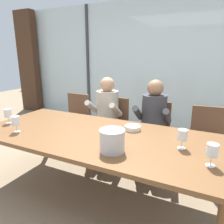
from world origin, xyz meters
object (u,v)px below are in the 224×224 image
at_px(ice_bucket_primary, 112,140).
at_px(wine_glass_by_left_taster, 212,151).
at_px(wine_glass_by_right_taster, 16,121).
at_px(wine_glass_near_bucket, 8,113).
at_px(person_charcoal_jacket, 153,120).
at_px(chair_near_curtain, 75,117).
at_px(tasting_bowl, 133,128).
at_px(chair_right_of_center, 207,137).
at_px(dining_table, 97,139).
at_px(chair_left_of_center, 113,122).
at_px(person_beige_jumper, 105,113).
at_px(chair_center, 153,128).
at_px(wine_glass_center_pour, 182,136).

xyz_separation_m(ice_bucket_primary, wine_glass_by_left_taster, (0.76, 0.10, 0.02)).
distance_m(ice_bucket_primary, wine_glass_by_right_taster, 1.11).
bearing_deg(wine_glass_near_bucket, person_charcoal_jacket, 33.84).
xyz_separation_m(person_charcoal_jacket, wine_glass_by_right_taster, (-1.15, -1.15, 0.15)).
relative_size(person_charcoal_jacket, wine_glass_by_right_taster, 6.92).
relative_size(chair_near_curtain, tasting_bowl, 5.11).
bearing_deg(tasting_bowl, chair_right_of_center, 43.37).
height_order(wine_glass_near_bucket, wine_glass_by_right_taster, same).
bearing_deg(dining_table, person_charcoal_jacket, 66.97).
relative_size(dining_table, wine_glass_by_right_taster, 14.66).
distance_m(tasting_bowl, wine_glass_near_bucket, 1.48).
distance_m(dining_table, person_charcoal_jacket, 0.91).
distance_m(chair_left_of_center, person_charcoal_jacket, 0.69).
relative_size(chair_near_curtain, wine_glass_by_right_taster, 5.09).
distance_m(tasting_bowl, wine_glass_by_right_taster, 1.24).
distance_m(chair_left_of_center, person_beige_jumper, 0.24).
height_order(chair_left_of_center, wine_glass_by_right_taster, wine_glass_by_right_taster).
bearing_deg(tasting_bowl, dining_table, -136.46).
bearing_deg(chair_left_of_center, wine_glass_near_bucket, -124.61).
xyz_separation_m(chair_right_of_center, wine_glass_by_right_taster, (-1.82, -1.29, 0.32)).
relative_size(chair_center, chair_right_of_center, 1.00).
height_order(dining_table, person_charcoal_jacket, person_charcoal_jacket).
relative_size(tasting_bowl, wine_glass_near_bucket, 0.99).
distance_m(wine_glass_by_left_taster, wine_glass_near_bucket, 2.19).
bearing_deg(chair_left_of_center, ice_bucket_primary, -63.27).
xyz_separation_m(dining_table, ice_bucket_primary, (0.31, -0.29, 0.16)).
bearing_deg(chair_center, wine_glass_center_pour, -59.91).
bearing_deg(dining_table, ice_bucket_primary, -42.78).
relative_size(dining_table, wine_glass_near_bucket, 14.66).
bearing_deg(wine_glass_by_left_taster, wine_glass_near_bucket, 179.09).
xyz_separation_m(chair_near_curtain, wine_glass_center_pour, (1.82, -0.96, 0.32)).
bearing_deg(wine_glass_by_left_taster, person_charcoal_jacket, 124.93).
xyz_separation_m(chair_center, ice_bucket_primary, (-0.01, -1.28, 0.30)).
bearing_deg(wine_glass_by_left_taster, chair_center, 122.23).
relative_size(ice_bucket_primary, wine_glass_by_left_taster, 1.26).
bearing_deg(chair_left_of_center, person_charcoal_jacket, -12.22).
distance_m(chair_left_of_center, wine_glass_by_left_taster, 1.84).
bearing_deg(wine_glass_by_right_taster, wine_glass_by_left_taster, 3.92).
height_order(ice_bucket_primary, wine_glass_by_left_taster, ice_bucket_primary).
distance_m(wine_glass_near_bucket, wine_glass_by_right_taster, 0.37).
xyz_separation_m(wine_glass_by_left_taster, wine_glass_near_bucket, (-2.19, 0.03, 0.00)).
height_order(person_beige_jumper, wine_glass_near_bucket, person_beige_jumper).
bearing_deg(chair_center, wine_glass_by_left_taster, -55.45).
bearing_deg(wine_glass_near_bucket, chair_near_curtain, 83.34).
height_order(tasting_bowl, wine_glass_near_bucket, wine_glass_near_bucket).
bearing_deg(tasting_bowl, person_charcoal_jacket, 83.20).
height_order(chair_near_curtain, tasting_bowl, chair_near_curtain).
height_order(ice_bucket_primary, wine_glass_near_bucket, ice_bucket_primary).
bearing_deg(dining_table, person_beige_jumper, 112.59).
height_order(dining_table, wine_glass_center_pour, wine_glass_center_pour).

